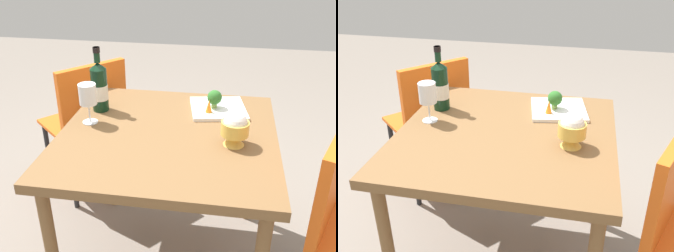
% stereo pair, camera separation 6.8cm
% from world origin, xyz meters
% --- Properties ---
extents(dining_table, '(0.90, 0.90, 0.72)m').
position_xyz_m(dining_table, '(0.00, 0.00, 0.64)').
color(dining_table, brown).
rests_on(dining_table, ground_plane).
extents(chair_near_window, '(0.56, 0.56, 0.85)m').
position_xyz_m(chair_near_window, '(0.49, 0.54, 0.53)').
color(chair_near_window, orange).
rests_on(chair_near_window, ground_plane).
extents(wine_bottle, '(0.08, 0.08, 0.30)m').
position_xyz_m(wine_bottle, '(0.17, 0.35, 0.84)').
color(wine_bottle, black).
rests_on(wine_bottle, dining_table).
extents(wine_glass, '(0.08, 0.08, 0.18)m').
position_xyz_m(wine_glass, '(0.04, 0.35, 0.85)').
color(wine_glass, white).
rests_on(wine_glass, dining_table).
extents(rice_bowl, '(0.11, 0.11, 0.14)m').
position_xyz_m(rice_bowl, '(-0.06, -0.27, 0.80)').
color(rice_bowl, gold).
rests_on(rice_bowl, dining_table).
extents(serving_plate, '(0.29, 0.29, 0.02)m').
position_xyz_m(serving_plate, '(0.26, -0.20, 0.73)').
color(serving_plate, white).
rests_on(serving_plate, dining_table).
extents(broccoli_floret, '(0.07, 0.07, 0.09)m').
position_xyz_m(broccoli_floret, '(0.25, -0.18, 0.79)').
color(broccoli_floret, '#729E4C').
rests_on(broccoli_floret, serving_plate).
extents(carrot_garnish_left, '(0.03, 0.03, 0.06)m').
position_xyz_m(carrot_garnish_left, '(0.19, -0.16, 0.77)').
color(carrot_garnish_left, orange).
rests_on(carrot_garnish_left, serving_plate).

